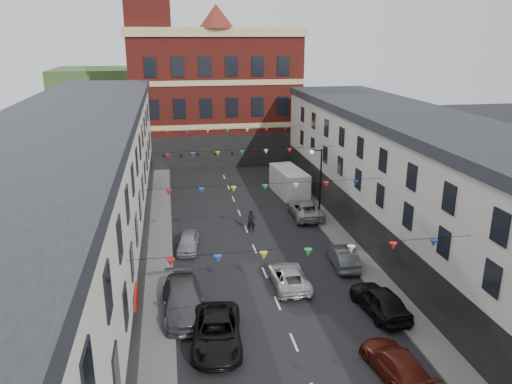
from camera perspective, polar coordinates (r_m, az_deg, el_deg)
ground at (r=30.21m, az=2.46°, el=-12.59°), size 160.00×160.00×0.00m
pavement_left at (r=31.38m, az=-11.01°, el=-11.54°), size 1.80×64.00×0.15m
pavement_right at (r=33.82m, az=13.38°, el=-9.47°), size 1.80×64.00×0.15m
terrace_left at (r=28.89m, az=-21.37°, el=-3.56°), size 8.40×56.00×10.70m
terrace_right at (r=33.41m, az=22.35°, el=-1.80°), size 8.40×56.00×9.70m
civic_building at (r=64.11m, az=-4.82°, el=11.13°), size 20.60×13.30×18.50m
clock_tower at (r=60.55m, az=-12.12°, el=16.90°), size 5.60×5.60×30.00m
distant_hill at (r=88.12m, az=-8.89°, el=10.64°), size 40.00×14.00×10.00m
street_lamp at (r=42.88m, az=7.11°, el=2.15°), size 1.10×0.36×6.00m
car_left_c at (r=26.35m, az=-4.51°, el=-15.66°), size 2.98×5.57×1.49m
car_left_d at (r=29.10m, az=-8.33°, el=-12.18°), size 2.37×5.69×1.64m
car_left_e at (r=37.13m, az=-7.76°, el=-5.67°), size 1.99×3.90×1.27m
car_right_c at (r=25.16m, az=15.69°, el=-18.34°), size 2.34×4.76×1.33m
car_right_d at (r=29.73m, az=14.00°, el=-11.92°), size 2.37×4.82×1.58m
car_right_e at (r=34.85m, az=9.95°, el=-7.31°), size 1.73×4.21×1.36m
car_right_f at (r=43.53m, az=5.63°, el=-1.94°), size 2.57×5.32×1.46m
moving_car at (r=31.84m, az=3.74°, el=-9.63°), size 2.12×4.60×1.28m
white_van at (r=49.24m, az=3.80°, el=1.12°), size 2.87×6.14×2.63m
pedestrian at (r=40.00m, az=-0.54°, el=-3.37°), size 0.72×0.53×1.81m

